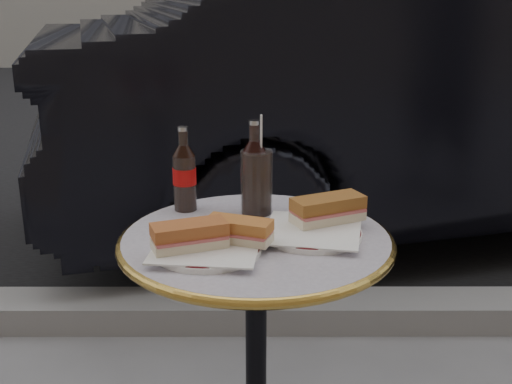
{
  "coord_description": "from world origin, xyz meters",
  "views": [
    {
      "loc": [
        -0.0,
        -1.34,
        1.27
      ],
      "look_at": [
        0.0,
        0.05,
        0.82
      ],
      "focal_mm": 45.0,
      "sensor_mm": 36.0,
      "label": 1
    }
  ],
  "objects_px": {
    "cola_bottle_right": "(254,167)",
    "plate_left": "(207,249)",
    "plate_right": "(312,233)",
    "cola_bottle_left": "(184,169)",
    "cola_glass": "(257,182)",
    "bistro_table": "(256,376)",
    "parked_car": "(463,88)"
  },
  "relations": [
    {
      "from": "plate_right",
      "to": "cola_bottle_left",
      "type": "bearing_deg",
      "value": 149.37
    },
    {
      "from": "plate_left",
      "to": "cola_glass",
      "type": "height_order",
      "value": "cola_glass"
    },
    {
      "from": "cola_bottle_left",
      "to": "cola_bottle_right",
      "type": "relative_size",
      "value": 0.91
    },
    {
      "from": "bistro_table",
      "to": "cola_glass",
      "type": "height_order",
      "value": "cola_glass"
    },
    {
      "from": "cola_bottle_right",
      "to": "parked_car",
      "type": "relative_size",
      "value": 0.05
    },
    {
      "from": "parked_car",
      "to": "cola_glass",
      "type": "bearing_deg",
      "value": 135.38
    },
    {
      "from": "cola_bottle_right",
      "to": "plate_right",
      "type": "bearing_deg",
      "value": -50.89
    },
    {
      "from": "cola_bottle_left",
      "to": "cola_glass",
      "type": "xyz_separation_m",
      "value": [
        0.18,
        -0.03,
        -0.03
      ]
    },
    {
      "from": "bistro_table",
      "to": "cola_glass",
      "type": "relative_size",
      "value": 4.58
    },
    {
      "from": "cola_bottle_left",
      "to": "plate_left",
      "type": "bearing_deg",
      "value": -74.64
    },
    {
      "from": "bistro_table",
      "to": "cola_glass",
      "type": "xyz_separation_m",
      "value": [
        0.0,
        0.15,
        0.45
      ]
    },
    {
      "from": "bistro_table",
      "to": "cola_bottle_right",
      "type": "height_order",
      "value": "cola_bottle_right"
    },
    {
      "from": "plate_left",
      "to": "cola_bottle_left",
      "type": "height_order",
      "value": "cola_bottle_left"
    },
    {
      "from": "bistro_table",
      "to": "cola_bottle_right",
      "type": "distance_m",
      "value": 0.51
    },
    {
      "from": "parked_car",
      "to": "bistro_table",
      "type": "bearing_deg",
      "value": 137.16
    },
    {
      "from": "plate_left",
      "to": "cola_bottle_right",
      "type": "height_order",
      "value": "cola_bottle_right"
    },
    {
      "from": "cola_bottle_right",
      "to": "plate_left",
      "type": "bearing_deg",
      "value": -111.81
    },
    {
      "from": "bistro_table",
      "to": "plate_left",
      "type": "bearing_deg",
      "value": -139.15
    },
    {
      "from": "cola_glass",
      "to": "plate_left",
      "type": "bearing_deg",
      "value": -113.34
    },
    {
      "from": "plate_right",
      "to": "cola_bottle_left",
      "type": "xyz_separation_m",
      "value": [
        -0.3,
        0.18,
        0.1
      ]
    },
    {
      "from": "plate_left",
      "to": "parked_car",
      "type": "xyz_separation_m",
      "value": [
        1.23,
        2.22,
        -0.0
      ]
    },
    {
      "from": "plate_left",
      "to": "parked_car",
      "type": "relative_size",
      "value": 0.05
    },
    {
      "from": "plate_right",
      "to": "cola_glass",
      "type": "xyz_separation_m",
      "value": [
        -0.12,
        0.15,
        0.07
      ]
    },
    {
      "from": "bistro_table",
      "to": "plate_left",
      "type": "height_order",
      "value": "plate_left"
    },
    {
      "from": "cola_bottle_left",
      "to": "cola_bottle_right",
      "type": "distance_m",
      "value": 0.17
    },
    {
      "from": "plate_left",
      "to": "cola_bottle_right",
      "type": "xyz_separation_m",
      "value": [
        0.1,
        0.25,
        0.11
      ]
    },
    {
      "from": "bistro_table",
      "to": "plate_right",
      "type": "bearing_deg",
      "value": -0.3
    },
    {
      "from": "bistro_table",
      "to": "cola_bottle_right",
      "type": "relative_size",
      "value": 3.15
    },
    {
      "from": "cola_glass",
      "to": "parked_car",
      "type": "distance_m",
      "value": 2.27
    },
    {
      "from": "plate_right",
      "to": "parked_car",
      "type": "xyz_separation_m",
      "value": [
        1.0,
        2.13,
        -0.0
      ]
    },
    {
      "from": "cola_glass",
      "to": "bistro_table",
      "type": "bearing_deg",
      "value": -90.53
    },
    {
      "from": "bistro_table",
      "to": "cola_bottle_left",
      "type": "xyz_separation_m",
      "value": [
        -0.18,
        0.18,
        0.47
      ]
    }
  ]
}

